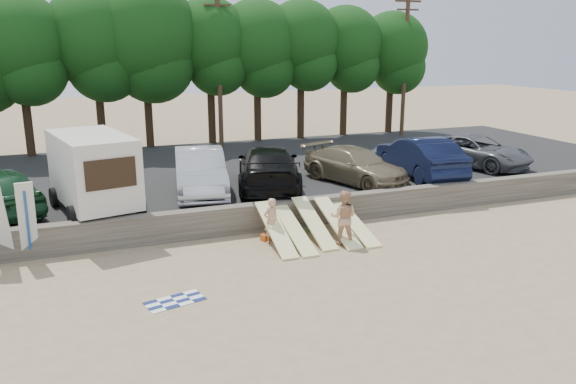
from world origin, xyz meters
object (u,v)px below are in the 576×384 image
Objects in this scene: car_5 at (420,156)px; beachgoer_b at (343,217)px; box_trailer at (93,169)px; car_3 at (268,167)px; cooler at (313,226)px; car_4 at (355,166)px; beachgoer_a at (271,221)px; car_6 at (476,151)px; car_2 at (200,172)px.

car_5 reaches higher than beachgoer_b.
car_3 is (6.79, 0.92, -0.67)m from box_trailer.
car_3 is 15.87× the size of cooler.
beachgoer_b reaches higher than cooler.
beachgoer_a is at bearing -161.97° from car_4.
car_6 is at bearing -116.69° from beachgoer_b.
car_2 is at bearing 1.94° from car_5.
beachgoer_a is (5.35, -3.52, -1.46)m from box_trailer.
car_4 is 3.28m from car_5.
car_2 is 13.58m from car_6.
car_4 is 0.95× the size of car_6.
cooler is (-6.69, -3.47, -1.43)m from car_5.
car_3 is at bearing -124.20° from beachgoer_a.
car_2 is (4.00, 1.09, -0.66)m from box_trailer.
box_trailer is at bearing 2.44° from beachgoer_b.
cooler is at bearing -42.10° from car_2.
cooler is at bearing -154.89° from car_4.
cooler is at bearing -176.32° from beachgoer_a.
beachgoer_a is (-1.44, -4.44, -0.80)m from car_3.
beachgoer_b is at bearing -65.90° from cooler.
car_4 is 0.94× the size of car_5.
car_6 reaches higher than beachgoer_a.
beachgoer_a reaches higher than cooler.
car_6 is (3.72, 0.77, -0.15)m from car_5.
box_trailer is 6.89m from car_3.
car_3 is at bearing 106.26° from cooler.
box_trailer is 13.89m from car_5.
car_5 reaches higher than car_6.
car_5 is at bearing 37.98° from cooler.
car_3 is at bearing 2.17° from car_5.
box_trailer is at bearing 168.79° from cooler.
beachgoer_b is at bearing -43.09° from box_trailer.
car_3 is at bearing -4.79° from box_trailer.
car_3 is 7.07m from car_5.
box_trailer reaches higher than car_5.
car_2 reaches higher than car_3.
car_3 is 5.48m from beachgoer_b.
box_trailer reaches higher than car_2.
car_2 is 2.91× the size of beachgoer_b.
beachgoer_a is 2.41m from beachgoer_b.
car_5 is at bearing -9.99° from box_trailer.
box_trailer is 2.54× the size of beachgoer_b.
car_6 is 11.61m from beachgoer_b.
car_3 reaches higher than beachgoer_b.
car_4 is 3.27× the size of beachgoer_a.
car_3 is 4.06m from cooler.
car_6 is 14.08× the size of cooler.
car_3 is 1.11× the size of car_5.
box_trailer is at bearing 163.15° from car_4.
car_3 is at bearing 154.37° from car_4.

